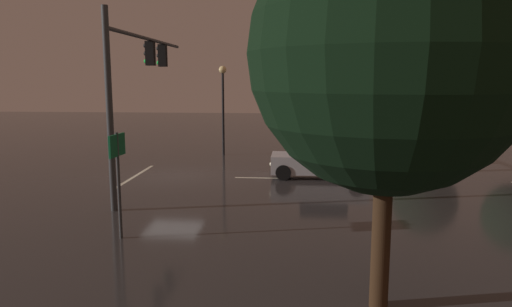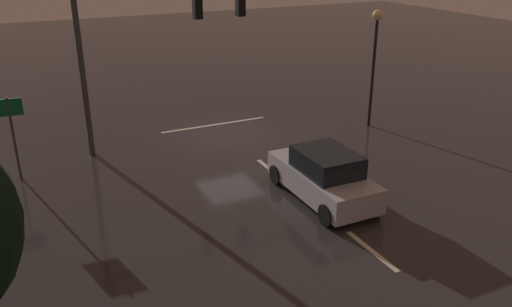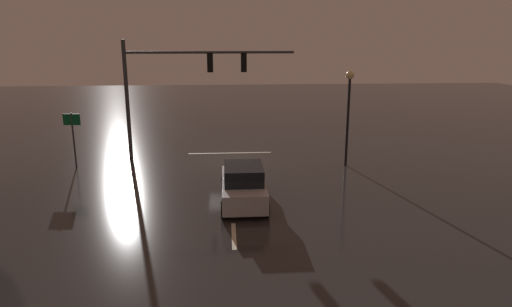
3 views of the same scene
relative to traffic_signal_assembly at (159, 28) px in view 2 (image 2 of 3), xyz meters
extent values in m
plane|color=#2D2B2B|center=(-2.61, 0.51, -4.72)|extent=(80.00, 80.00, 0.00)
cylinder|color=#383A3D|center=(3.04, 0.01, -1.36)|extent=(0.22, 0.22, 6.71)
cube|color=black|center=(-1.59, 0.01, 0.74)|extent=(0.32, 0.36, 1.00)
sphere|color=black|center=(-1.59, -0.18, 0.74)|extent=(0.20, 0.20, 0.20)
sphere|color=#19F24C|center=(-1.59, -0.18, 0.42)|extent=(0.20, 0.20, 0.20)
cube|color=black|center=(-3.44, 0.01, 0.74)|extent=(0.32, 0.36, 1.00)
sphere|color=black|center=(-3.44, -0.18, 0.74)|extent=(0.20, 0.20, 0.20)
sphere|color=#19F24C|center=(-3.44, -0.18, 0.42)|extent=(0.20, 0.20, 0.20)
cube|color=beige|center=(-2.61, 4.51, -4.71)|extent=(0.16, 2.20, 0.01)
cube|color=beige|center=(-2.61, 10.51, -4.71)|extent=(0.16, 2.20, 0.01)
cube|color=beige|center=(-2.61, -1.19, -4.71)|extent=(5.00, 0.16, 0.01)
cube|color=#B7B7BC|center=(-3.09, 7.19, -4.10)|extent=(1.80, 4.30, 0.80)
cube|color=black|center=(-3.09, 7.39, -3.36)|extent=(1.60, 2.10, 0.68)
cylinder|color=black|center=(-2.25, 5.59, -4.38)|extent=(0.22, 0.68, 0.68)
cylinder|color=black|center=(-3.93, 5.59, -4.38)|extent=(0.22, 0.68, 0.68)
cylinder|color=black|center=(-2.25, 8.79, -4.38)|extent=(0.22, 0.68, 0.68)
cylinder|color=black|center=(-3.93, 8.79, -4.38)|extent=(0.22, 0.68, 0.68)
sphere|color=#F9EFC6|center=(-2.44, 5.07, -4.05)|extent=(0.20, 0.20, 0.20)
sphere|color=#F9EFC6|center=(-3.74, 5.07, -4.05)|extent=(0.20, 0.20, 0.20)
cylinder|color=black|center=(-8.92, 1.93, -2.35)|extent=(0.14, 0.14, 4.74)
sphere|color=#F9D88C|center=(-8.92, 1.93, 0.20)|extent=(0.44, 0.44, 0.44)
cylinder|color=#383A3D|center=(5.73, 1.27, -3.23)|extent=(0.09, 0.09, 2.97)
cube|color=#0F6033|center=(5.73, 1.27, -2.09)|extent=(0.90, 0.13, 0.60)
camera|label=1|loc=(17.95, 6.06, -0.31)|focal=32.89mm
camera|label=2|loc=(5.60, 20.30, 3.19)|focal=37.15mm
camera|label=3|loc=(-2.38, 25.50, 2.29)|focal=31.90mm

